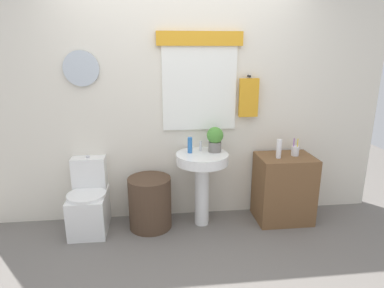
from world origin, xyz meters
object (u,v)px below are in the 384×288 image
object	(u,v)px
laundry_hamper	(150,203)
soap_bottle	(190,145)
potted_plant	(215,138)
wooden_cabinet	(284,188)
toilet	(89,203)
lotion_bottle	(279,149)
toothbrush_cup	(295,151)
pedestal_sink	(202,171)

from	to	relation	value
laundry_hamper	soap_bottle	size ratio (longest dim) A/B	3.35
potted_plant	wooden_cabinet	bearing A→B (deg)	-4.56
toilet	potted_plant	bearing A→B (deg)	1.18
soap_bottle	lotion_bottle	xyz separation A→B (m)	(0.91, -0.09, -0.04)
wooden_cabinet	lotion_bottle	size ratio (longest dim) A/B	3.69
laundry_hamper	toothbrush_cup	world-z (taller)	toothbrush_cup
soap_bottle	toilet	bearing A→B (deg)	-179.07
toothbrush_cup	toilet	bearing A→B (deg)	179.65
soap_bottle	toothbrush_cup	size ratio (longest dim) A/B	0.88
laundry_hamper	wooden_cabinet	xyz separation A→B (m)	(1.44, 0.00, 0.09)
laundry_hamper	pedestal_sink	bearing A→B (deg)	0.00
laundry_hamper	lotion_bottle	xyz separation A→B (m)	(1.33, -0.04, 0.55)
soap_bottle	potted_plant	bearing A→B (deg)	2.20
pedestal_sink	toothbrush_cup	size ratio (longest dim) A/B	4.24
toilet	lotion_bottle	world-z (taller)	lotion_bottle
pedestal_sink	toothbrush_cup	xyz separation A→B (m)	(0.99, 0.02, 0.18)
soap_bottle	lotion_bottle	world-z (taller)	soap_bottle
lotion_bottle	toothbrush_cup	xyz separation A→B (m)	(0.20, 0.06, -0.05)
toilet	wooden_cabinet	size ratio (longest dim) A/B	1.04
soap_bottle	toothbrush_cup	world-z (taller)	soap_bottle
wooden_cabinet	toothbrush_cup	bearing A→B (deg)	11.09
soap_bottle	lotion_bottle	size ratio (longest dim) A/B	0.83
toothbrush_cup	pedestal_sink	bearing A→B (deg)	-178.85
soap_bottle	laundry_hamper	bearing A→B (deg)	-173.28
potted_plant	lotion_bottle	xyz separation A→B (m)	(0.65, -0.10, -0.10)
toilet	toothbrush_cup	xyz separation A→B (m)	(2.16, -0.01, 0.49)
lotion_bottle	toothbrush_cup	bearing A→B (deg)	16.42
pedestal_sink	lotion_bottle	bearing A→B (deg)	-2.90
potted_plant	toilet	bearing A→B (deg)	-178.82
pedestal_sink	potted_plant	bearing A→B (deg)	23.20
toilet	toothbrush_cup	bearing A→B (deg)	-0.35
pedestal_sink	lotion_bottle	xyz separation A→B (m)	(0.79, -0.04, 0.23)
laundry_hamper	lotion_bottle	world-z (taller)	lotion_bottle
laundry_hamper	potted_plant	world-z (taller)	potted_plant
wooden_cabinet	potted_plant	distance (m)	0.94
soap_bottle	potted_plant	world-z (taller)	potted_plant
pedestal_sink	toothbrush_cup	bearing A→B (deg)	1.15
wooden_cabinet	lotion_bottle	distance (m)	0.47
pedestal_sink	wooden_cabinet	bearing A→B (deg)	0.00
soap_bottle	wooden_cabinet	bearing A→B (deg)	-2.83
pedestal_sink	toothbrush_cup	world-z (taller)	toothbrush_cup
pedestal_sink	potted_plant	size ratio (longest dim) A/B	3.01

